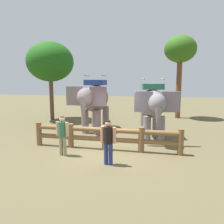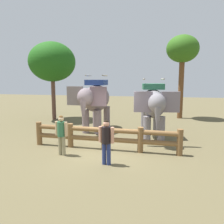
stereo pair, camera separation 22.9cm
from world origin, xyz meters
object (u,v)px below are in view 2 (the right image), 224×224
Objects in this scene: elephant_center at (153,105)px; tree_back_center at (183,51)px; log_fence at (104,136)px; tree_far_left at (52,62)px; tourist_woman_in_black at (61,132)px; elephant_near_left at (95,100)px; tourist_man_in_blue at (106,139)px.

tree_back_center is at bearing 74.65° from elephant_center.
log_fence is at bearing -129.46° from elephant_center.
tree_far_left reaches higher than log_fence.
log_fence is 4.05× the size of tourist_woman_in_black.
tree_far_left is (-4.01, 7.17, 3.28)m from tourist_woman_in_black.
log_fence is 8.95m from tree_far_left.
tree_far_left is (-5.46, 6.12, 3.59)m from log_fence.
elephant_near_left reaches higher than log_fence.
log_fence is at bearing 35.80° from tourist_woman_in_black.
tourist_man_in_blue is at bearing -68.91° from elephant_near_left.
tree_far_left is at bearing 131.71° from log_fence.
elephant_center is 2.25× the size of tourist_woman_in_black.
elephant_near_left is (-1.39, 3.30, 1.21)m from log_fence.
elephant_near_left is at bearing -34.72° from tree_far_left.
log_fence is 1.03× the size of tree_back_center.
tourist_woman_in_black is at bearing -134.92° from elephant_center.
tourist_woman_in_black is 2.04m from tourist_man_in_blue.
tree_far_left reaches higher than tourist_man_in_blue.
tourist_woman_in_black is 0.28× the size of tree_far_left.
tree_back_center reaches higher than tourist_woman_in_black.
tree_back_center is at bearing 67.23° from log_fence.
tourist_woman_in_black is 0.26× the size of tree_back_center.
tourist_woman_in_black reaches higher than log_fence.
tree_back_center is (3.71, 8.83, 4.44)m from log_fence.
elephant_center is 4.84m from tourist_woman_in_black.
elephant_near_left is at bearing 111.09° from tourist_man_in_blue.
log_fence is 1.79× the size of elephant_center.
log_fence is 10.55m from tree_back_center.
elephant_near_left is 3.45m from elephant_center.
elephant_center is at bearing 45.08° from tourist_woman_in_black.
tourist_man_in_blue is 0.28× the size of tree_far_left.
tourist_woman_in_black is (-3.37, -3.38, -0.78)m from elephant_center.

